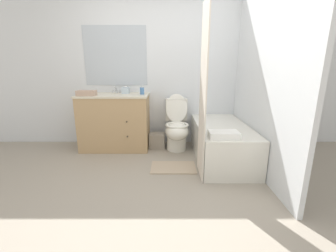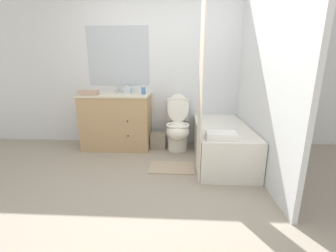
# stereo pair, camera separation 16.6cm
# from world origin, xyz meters

# --- Properties ---
(ground_plane) EXTENTS (14.00, 14.00, 0.00)m
(ground_plane) POSITION_xyz_m (0.00, 0.00, 0.00)
(ground_plane) COLOR gray
(wall_back) EXTENTS (8.00, 0.06, 2.50)m
(wall_back) POSITION_xyz_m (-0.01, 1.65, 1.25)
(wall_back) COLOR silver
(wall_back) RESTS_ON ground_plane
(wall_right) EXTENTS (0.05, 2.62, 2.50)m
(wall_right) POSITION_xyz_m (1.29, 0.81, 1.25)
(wall_right) COLOR silver
(wall_right) RESTS_ON ground_plane
(vanity_cabinet) EXTENTS (1.09, 0.61, 0.89)m
(vanity_cabinet) POSITION_xyz_m (-0.72, 1.34, 0.45)
(vanity_cabinet) COLOR tan
(vanity_cabinet) RESTS_ON ground_plane
(sink_faucet) EXTENTS (0.14, 0.12, 0.12)m
(sink_faucet) POSITION_xyz_m (-0.72, 1.53, 0.92)
(sink_faucet) COLOR silver
(sink_faucet) RESTS_ON vanity_cabinet
(toilet) EXTENTS (0.36, 0.67, 0.88)m
(toilet) POSITION_xyz_m (0.27, 1.27, 0.36)
(toilet) COLOR silver
(toilet) RESTS_ON ground_plane
(bathtub) EXTENTS (0.71, 1.48, 0.51)m
(bathtub) POSITION_xyz_m (0.90, 0.88, 0.26)
(bathtub) COLOR silver
(bathtub) RESTS_ON ground_plane
(shower_curtain) EXTENTS (0.01, 0.45, 2.00)m
(shower_curtain) POSITION_xyz_m (0.53, 0.37, 1.00)
(shower_curtain) COLOR silver
(shower_curtain) RESTS_ON ground_plane
(wastebasket) EXTENTS (0.25, 0.21, 0.24)m
(wastebasket) POSITION_xyz_m (-0.05, 1.34, 0.12)
(wastebasket) COLOR gray
(wastebasket) RESTS_ON ground_plane
(tissue_box) EXTENTS (0.11, 0.14, 0.12)m
(tissue_box) POSITION_xyz_m (-0.55, 1.45, 0.94)
(tissue_box) COLOR silver
(tissue_box) RESTS_ON vanity_cabinet
(soap_dispenser) EXTENTS (0.07, 0.07, 0.14)m
(soap_dispenser) POSITION_xyz_m (-0.27, 1.32, 0.95)
(soap_dispenser) COLOR #4C7AB2
(soap_dispenser) RESTS_ON vanity_cabinet
(hand_towel_folded) EXTENTS (0.27, 0.15, 0.08)m
(hand_towel_folded) POSITION_xyz_m (-1.09, 1.18, 0.92)
(hand_towel_folded) COLOR tan
(hand_towel_folded) RESTS_ON vanity_cabinet
(bath_towel_folded) EXTENTS (0.35, 0.22, 0.07)m
(bath_towel_folded) POSITION_xyz_m (0.78, 0.31, 0.54)
(bath_towel_folded) COLOR white
(bath_towel_folded) RESTS_ON bathtub
(bath_mat) EXTENTS (0.59, 0.38, 0.02)m
(bath_mat) POSITION_xyz_m (0.20, 0.55, 0.01)
(bath_mat) COLOR tan
(bath_mat) RESTS_ON ground_plane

